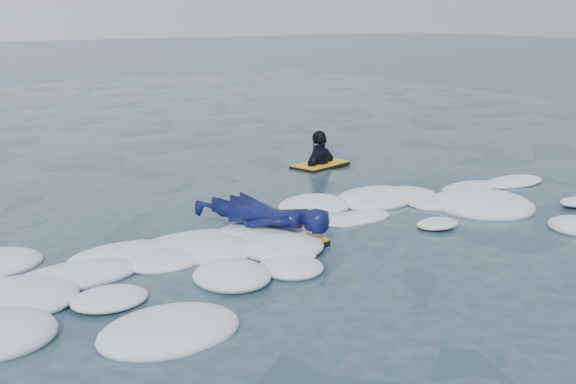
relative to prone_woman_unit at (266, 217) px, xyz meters
name	(u,v)px	position (x,y,z in m)	size (l,w,h in m)	color
ground	(270,293)	(-0.89, -1.47, -0.22)	(120.00, 120.00, 0.00)	#172A39
foam_band	(215,261)	(-0.89, -0.43, -0.22)	(12.00, 3.10, 0.30)	white
prone_woman_unit	(266,217)	(0.00, 0.00, 0.00)	(1.24, 1.78, 0.44)	black
waiting_rider_unit	(320,174)	(2.74, 2.65, -0.33)	(1.08, 0.76, 1.46)	black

